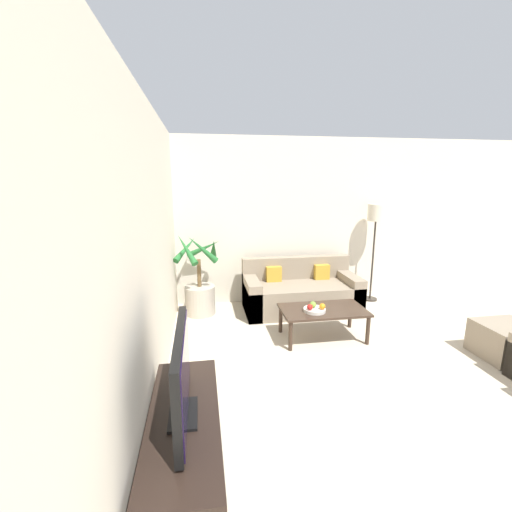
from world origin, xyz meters
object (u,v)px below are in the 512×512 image
object	(u,v)px
fruit_bowl	(314,310)
ottoman	(505,341)
potted_palm	(200,288)
apple_red	(310,307)
orange_fruit	(322,306)
tv_console	(185,451)
sofa_loveseat	(300,293)
coffee_table	(323,312)
television	(182,375)
apple_green	(313,305)
floor_lamp	(376,221)

from	to	relation	value
fruit_bowl	ottoman	size ratio (longest dim) A/B	0.47
potted_palm	apple_red	size ratio (longest dim) A/B	17.49
orange_fruit	ottoman	world-z (taller)	orange_fruit
apple_red	fruit_bowl	bearing A→B (deg)	26.94
tv_console	sofa_loveseat	size ratio (longest dim) A/B	0.76
fruit_bowl	sofa_loveseat	bearing A→B (deg)	82.52
potted_palm	coffee_table	xyz separation A→B (m)	(1.56, -1.11, -0.05)
television	apple_red	size ratio (longest dim) A/B	12.53
potted_palm	apple_green	distance (m)	1.82
apple_green	orange_fruit	world-z (taller)	apple_green
apple_green	orange_fruit	size ratio (longest dim) A/B	1.08
sofa_loveseat	ottoman	bearing A→B (deg)	-43.37
coffee_table	orange_fruit	world-z (taller)	orange_fruit
floor_lamp	orange_fruit	world-z (taller)	floor_lamp
coffee_table	apple_green	world-z (taller)	apple_green
television	sofa_loveseat	bearing A→B (deg)	60.79
television	orange_fruit	world-z (taller)	television
tv_console	ottoman	distance (m)	3.78
floor_lamp	coffee_table	xyz separation A→B (m)	(-1.33, -1.27, -1.01)
potted_palm	coffee_table	distance (m)	1.92
sofa_loveseat	fruit_bowl	xyz separation A→B (m)	(-0.14, -1.08, 0.14)
tv_console	coffee_table	xyz separation A→B (m)	(1.67, 1.97, 0.09)
potted_palm	apple_green	world-z (taller)	potted_palm
apple_green	ottoman	distance (m)	2.23
apple_red	apple_green	size ratio (longest dim) A/B	0.89
fruit_bowl	apple_green	distance (m)	0.07
coffee_table	fruit_bowl	world-z (taller)	fruit_bowl
orange_fruit	television	bearing A→B (deg)	-130.87
sofa_loveseat	apple_red	bearing A→B (deg)	-100.98
fruit_bowl	tv_console	bearing A→B (deg)	-128.77
potted_palm	apple_red	xyz separation A→B (m)	(1.35, -1.21, 0.07)
coffee_table	apple_green	xyz separation A→B (m)	(-0.15, -0.04, 0.13)
floor_lamp	apple_red	world-z (taller)	floor_lamp
potted_palm	floor_lamp	size ratio (longest dim) A/B	0.78
potted_palm	floor_lamp	bearing A→B (deg)	3.34
apple_red	sofa_loveseat	bearing A→B (deg)	79.02
tv_console	potted_palm	distance (m)	3.08
coffee_table	orange_fruit	distance (m)	0.17
tv_console	apple_red	world-z (taller)	tv_console
television	ottoman	xyz separation A→B (m)	(3.59, 1.17, -0.62)
potted_palm	fruit_bowl	world-z (taller)	potted_palm
apple_red	orange_fruit	size ratio (longest dim) A/B	0.96
potted_palm	floor_lamp	xyz separation A→B (m)	(2.89, 0.17, 0.96)
potted_palm	apple_red	world-z (taller)	potted_palm
coffee_table	ottoman	bearing A→B (deg)	-22.69
fruit_bowl	apple_red	world-z (taller)	apple_red
sofa_loveseat	fruit_bowl	size ratio (longest dim) A/B	6.39
tv_console	apple_green	size ratio (longest dim) A/B	16.47
floor_lamp	coffee_table	size ratio (longest dim) A/B	1.51
apple_green	coffee_table	bearing A→B (deg)	13.91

